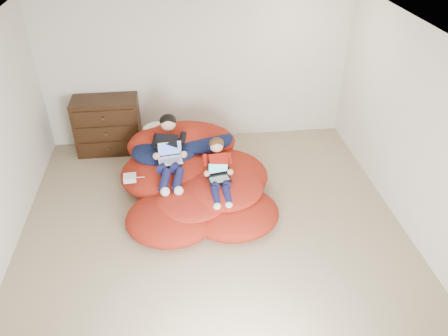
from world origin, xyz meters
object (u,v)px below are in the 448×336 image
at_px(beanbag_pile, 194,178).
at_px(laptop_black, 219,174).
at_px(dresser, 108,125).
at_px(younger_boy, 218,168).
at_px(laptop_white, 170,155).
at_px(older_boy, 170,149).

xyz_separation_m(beanbag_pile, laptop_black, (0.32, -0.36, 0.30)).
height_order(dresser, younger_boy, younger_boy).
xyz_separation_m(beanbag_pile, laptop_white, (-0.32, 0.06, 0.38)).
height_order(laptop_white, laptop_black, laptop_white).
relative_size(older_boy, laptop_black, 3.42).
distance_m(older_boy, younger_boy, 0.79).
relative_size(older_boy, younger_boy, 1.27).
bearing_deg(beanbag_pile, dresser, 134.31).
bearing_deg(laptop_white, beanbag_pile, -9.75).
bearing_deg(dresser, laptop_black, -46.34).
bearing_deg(dresser, younger_boy, -45.47).
xyz_separation_m(beanbag_pile, younger_boy, (0.32, -0.31, 0.35)).
distance_m(beanbag_pile, older_boy, 0.55).
relative_size(dresser, younger_boy, 1.15).
xyz_separation_m(younger_boy, laptop_white, (-0.64, 0.37, 0.03)).
bearing_deg(younger_boy, dresser, 134.53).
bearing_deg(laptop_black, laptop_white, 146.76).
height_order(beanbag_pile, younger_boy, younger_boy).
bearing_deg(laptop_black, beanbag_pile, 131.10).
relative_size(beanbag_pile, older_boy, 2.05).
bearing_deg(beanbag_pile, laptop_white, 170.25).
bearing_deg(laptop_black, dresser, 133.66).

